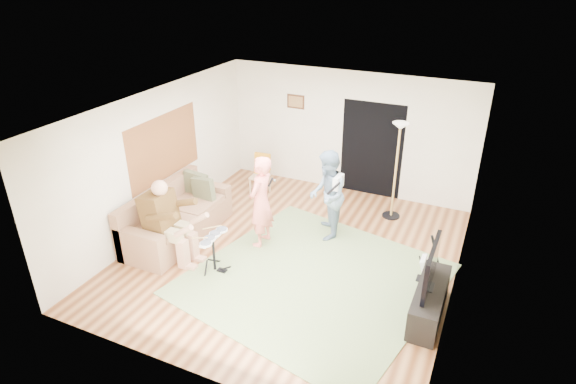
# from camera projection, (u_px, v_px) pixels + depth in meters

# --- Properties ---
(floor) EXTENTS (6.00, 6.00, 0.00)m
(floor) POSITION_uv_depth(u_px,v_px,m) (292.00, 255.00, 8.61)
(floor) COLOR brown
(floor) RESTS_ON ground
(walls) EXTENTS (5.50, 6.00, 2.70)m
(walls) POSITION_uv_depth(u_px,v_px,m) (292.00, 187.00, 8.01)
(walls) COLOR silver
(walls) RESTS_ON floor
(ceiling) EXTENTS (6.00, 6.00, 0.00)m
(ceiling) POSITION_uv_depth(u_px,v_px,m) (292.00, 108.00, 7.42)
(ceiling) COLOR white
(ceiling) RESTS_ON walls
(window_blinds) EXTENTS (0.00, 2.05, 2.05)m
(window_blinds) POSITION_uv_depth(u_px,v_px,m) (164.00, 147.00, 9.11)
(window_blinds) COLOR #97592E
(window_blinds) RESTS_ON walls
(doorway) EXTENTS (2.10, 0.00, 2.10)m
(doorway) POSITION_uv_depth(u_px,v_px,m) (372.00, 150.00, 10.38)
(doorway) COLOR black
(doorway) RESTS_ON walls
(picture_frame) EXTENTS (0.42, 0.03, 0.32)m
(picture_frame) POSITION_uv_depth(u_px,v_px,m) (296.00, 102.00, 10.68)
(picture_frame) COLOR #3F2314
(picture_frame) RESTS_ON walls
(area_rug) EXTENTS (4.36, 4.35, 0.02)m
(area_rug) POSITION_uv_depth(u_px,v_px,m) (314.00, 279.00, 7.96)
(area_rug) COLOR #687D4C
(area_rug) RESTS_ON floor
(sofa) EXTENTS (0.97, 2.35, 0.95)m
(sofa) POSITION_uv_depth(u_px,v_px,m) (174.00, 221.00, 9.08)
(sofa) COLOR #936849
(sofa) RESTS_ON floor
(drummer) EXTENTS (0.97, 0.54, 1.49)m
(drummer) POSITION_uv_depth(u_px,v_px,m) (171.00, 230.00, 8.26)
(drummer) COLOR #553918
(drummer) RESTS_ON sofa
(drum_kit) EXTENTS (0.38, 0.68, 0.70)m
(drum_kit) POSITION_uv_depth(u_px,v_px,m) (214.00, 255.00, 8.06)
(drum_kit) COLOR black
(drum_kit) RESTS_ON floor
(singer) EXTENTS (0.42, 0.63, 1.73)m
(singer) POSITION_uv_depth(u_px,v_px,m) (261.00, 202.00, 8.58)
(singer) COLOR #FF7A6E
(singer) RESTS_ON floor
(microphone) EXTENTS (0.06, 0.06, 0.24)m
(microphone) POSITION_uv_depth(u_px,v_px,m) (270.00, 182.00, 8.32)
(microphone) COLOR black
(microphone) RESTS_ON singer
(guitarist) EXTENTS (0.90, 1.01, 1.71)m
(guitarist) POSITION_uv_depth(u_px,v_px,m) (327.00, 195.00, 8.84)
(guitarist) COLOR #6C859F
(guitarist) RESTS_ON floor
(guitar_held) EXTENTS (0.16, 0.61, 0.26)m
(guitar_held) POSITION_uv_depth(u_px,v_px,m) (338.00, 182.00, 8.63)
(guitar_held) COLOR silver
(guitar_held) RESTS_ON guitarist
(guitar_spare) EXTENTS (0.32, 0.28, 0.88)m
(guitar_spare) POSITION_uv_depth(u_px,v_px,m) (426.00, 268.00, 7.81)
(guitar_spare) COLOR black
(guitar_spare) RESTS_ON floor
(torchiere_lamp) EXTENTS (0.36, 0.36, 2.00)m
(torchiere_lamp) POSITION_uv_depth(u_px,v_px,m) (398.00, 154.00, 9.28)
(torchiere_lamp) COLOR black
(torchiere_lamp) RESTS_ON floor
(dining_chair) EXTENTS (0.40, 0.42, 0.90)m
(dining_chair) POSITION_uv_depth(u_px,v_px,m) (261.00, 180.00, 10.73)
(dining_chair) COLOR tan
(dining_chair) RESTS_ON floor
(tv_cabinet) EXTENTS (0.40, 1.40, 0.50)m
(tv_cabinet) POSITION_uv_depth(u_px,v_px,m) (429.00, 302.00, 7.06)
(tv_cabinet) COLOR black
(tv_cabinet) RESTS_ON floor
(television) EXTENTS (0.06, 1.01, 0.68)m
(television) POSITION_uv_depth(u_px,v_px,m) (431.00, 267.00, 6.81)
(television) COLOR black
(television) RESTS_ON tv_cabinet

